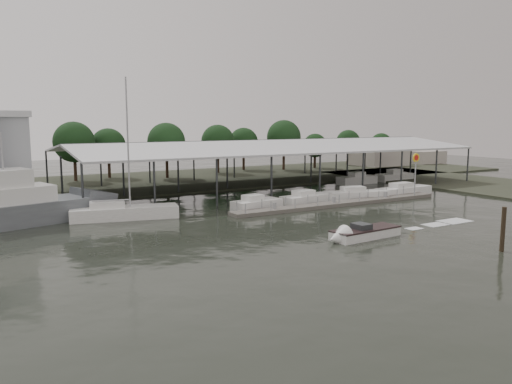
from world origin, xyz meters
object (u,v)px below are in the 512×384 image
grey_trawler (19,208)px  white_sailboat (123,212)px  speedboat_underway (360,234)px  shell_fuel_sign (416,166)px

grey_trawler → white_sailboat: white_sailboat is taller
speedboat_underway → shell_fuel_sign: bearing=-151.2°
grey_trawler → shell_fuel_sign: bearing=-23.8°
shell_fuel_sign → grey_trawler: (-44.68, 6.79, -2.35)m
shell_fuel_sign → grey_trawler: bearing=171.4°
white_sailboat → speedboat_underway: size_ratio=0.77×
white_sailboat → grey_trawler: bearing=179.0°
shell_fuel_sign → speedboat_underway: 25.61m
white_sailboat → speedboat_underway: bearing=-38.6°
grey_trawler → white_sailboat: size_ratio=1.31×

